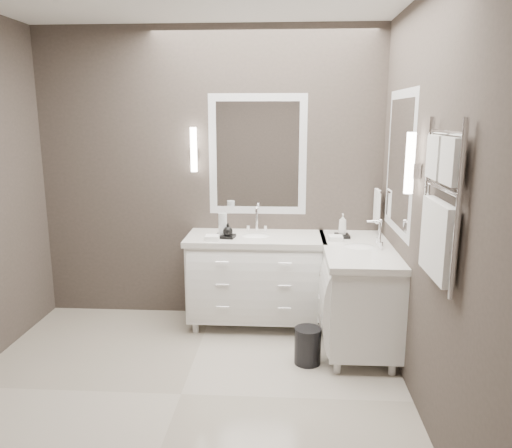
# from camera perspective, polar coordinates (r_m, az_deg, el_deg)

# --- Properties ---
(floor) EXTENTS (3.20, 3.00, 0.01)m
(floor) POSITION_cam_1_polar(r_m,az_deg,el_deg) (3.72, -8.56, -18.73)
(floor) COLOR beige
(floor) RESTS_ON ground
(wall_back) EXTENTS (3.20, 0.01, 2.70)m
(wall_back) POSITION_cam_1_polar(r_m,az_deg,el_deg) (4.71, -5.32, 5.48)
(wall_back) COLOR #423A35
(wall_back) RESTS_ON floor
(wall_front) EXTENTS (3.20, 0.01, 2.70)m
(wall_front) POSITION_cam_1_polar(r_m,az_deg,el_deg) (1.85, -19.61, -6.02)
(wall_front) COLOR #423A35
(wall_front) RESTS_ON floor
(wall_right) EXTENTS (0.01, 3.00, 2.70)m
(wall_right) POSITION_cam_1_polar(r_m,az_deg,el_deg) (3.29, 19.14, 1.86)
(wall_right) COLOR #423A35
(wall_right) RESTS_ON floor
(vanity_back) EXTENTS (1.24, 0.59, 0.97)m
(vanity_back) POSITION_cam_1_polar(r_m,az_deg,el_deg) (4.57, -0.02, -5.79)
(vanity_back) COLOR white
(vanity_back) RESTS_ON floor
(vanity_right) EXTENTS (0.59, 1.24, 0.97)m
(vanity_right) POSITION_cam_1_polar(r_m,az_deg,el_deg) (4.30, 11.52, -7.24)
(vanity_right) COLOR white
(vanity_right) RESTS_ON floor
(mirror_back) EXTENTS (0.90, 0.02, 1.10)m
(mirror_back) POSITION_cam_1_polar(r_m,az_deg,el_deg) (4.62, 0.18, 7.90)
(mirror_back) COLOR white
(mirror_back) RESTS_ON wall_back
(mirror_right) EXTENTS (0.02, 0.90, 1.10)m
(mirror_right) POSITION_cam_1_polar(r_m,az_deg,el_deg) (4.03, 16.10, 6.75)
(mirror_right) COLOR white
(mirror_right) RESTS_ON wall_right
(sconce_back) EXTENTS (0.06, 0.06, 0.40)m
(sconce_back) POSITION_cam_1_polar(r_m,az_deg,el_deg) (4.63, -7.13, 8.34)
(sconce_back) COLOR white
(sconce_back) RESTS_ON wall_back
(sconce_right) EXTENTS (0.06, 0.06, 0.40)m
(sconce_right) POSITION_cam_1_polar(r_m,az_deg,el_deg) (3.44, 17.17, 6.53)
(sconce_right) COLOR white
(sconce_right) RESTS_ON wall_right
(towel_bar_corner) EXTENTS (0.03, 0.22, 0.30)m
(towel_bar_corner) POSITION_cam_1_polar(r_m,az_deg,el_deg) (4.62, 13.67, 2.11)
(towel_bar_corner) COLOR white
(towel_bar_corner) RESTS_ON wall_right
(towel_ladder) EXTENTS (0.06, 0.58, 0.90)m
(towel_ladder) POSITION_cam_1_polar(r_m,az_deg,el_deg) (2.89, 20.25, 1.26)
(towel_ladder) COLOR white
(towel_ladder) RESTS_ON wall_right
(waste_bin) EXTENTS (0.23, 0.23, 0.29)m
(waste_bin) POSITION_cam_1_polar(r_m,az_deg,el_deg) (4.03, 5.92, -13.67)
(waste_bin) COLOR black
(waste_bin) RESTS_ON floor
(amenity_tray_back) EXTENTS (0.19, 0.15, 0.03)m
(amenity_tray_back) POSITION_cam_1_polar(r_m,az_deg,el_deg) (4.41, -3.57, -1.40)
(amenity_tray_back) COLOR black
(amenity_tray_back) RESTS_ON vanity_back
(amenity_tray_right) EXTENTS (0.13, 0.17, 0.02)m
(amenity_tray_right) POSITION_cam_1_polar(r_m,az_deg,el_deg) (4.49, 9.82, -1.33)
(amenity_tray_right) COLOR black
(amenity_tray_right) RESTS_ON vanity_right
(water_bottle) EXTENTS (0.09, 0.09, 0.22)m
(water_bottle) POSITION_cam_1_polar(r_m,az_deg,el_deg) (4.41, -3.81, -0.14)
(water_bottle) COLOR silver
(water_bottle) RESTS_ON vanity_back
(soap_bottle_a) EXTENTS (0.06, 0.06, 0.12)m
(soap_bottle_a) POSITION_cam_1_polar(r_m,az_deg,el_deg) (4.42, -3.93, -0.41)
(soap_bottle_a) COLOR white
(soap_bottle_a) RESTS_ON amenity_tray_back
(soap_bottle_b) EXTENTS (0.09, 0.09, 0.11)m
(soap_bottle_b) POSITION_cam_1_polar(r_m,az_deg,el_deg) (4.36, -3.23, -0.62)
(soap_bottle_b) COLOR black
(soap_bottle_b) RESTS_ON amenity_tray_back
(soap_bottle_c) EXTENTS (0.07, 0.07, 0.18)m
(soap_bottle_c) POSITION_cam_1_polar(r_m,az_deg,el_deg) (4.46, 9.87, -0.02)
(soap_bottle_c) COLOR white
(soap_bottle_c) RESTS_ON amenity_tray_right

